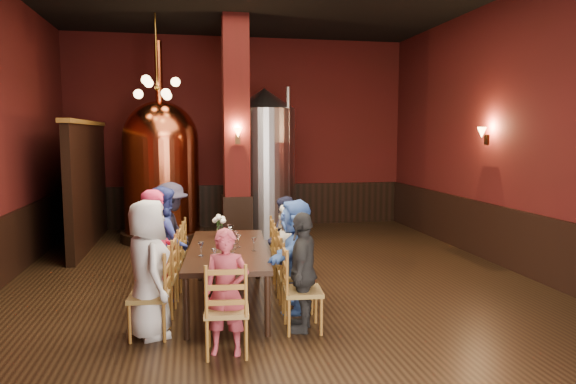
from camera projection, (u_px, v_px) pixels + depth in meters
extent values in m
plane|color=black|center=(274.00, 283.00, 7.69)|extent=(10.00, 10.00, 0.00)
cube|color=#480F0F|center=(241.00, 133.00, 12.32)|extent=(8.00, 0.02, 4.50)
cube|color=#480F0F|center=(434.00, 127.00, 2.55)|extent=(8.00, 0.02, 4.50)
cube|color=#480F0F|center=(521.00, 132.00, 8.18)|extent=(0.02, 10.00, 4.50)
cube|color=black|center=(513.00, 240.00, 8.37)|extent=(0.08, 9.90, 1.00)
cube|color=black|center=(241.00, 205.00, 12.47)|extent=(7.90, 0.08, 1.00)
cube|color=#480F0F|center=(236.00, 133.00, 10.11)|extent=(0.58, 0.58, 4.50)
cube|color=black|center=(88.00, 186.00, 10.08)|extent=(0.22, 3.50, 2.40)
cube|color=black|center=(228.00, 250.00, 6.66)|extent=(1.19, 2.47, 0.06)
cylinder|color=black|center=(186.00, 309.00, 5.53)|extent=(0.07, 0.07, 0.69)
cylinder|color=black|center=(268.00, 306.00, 5.62)|extent=(0.07, 0.07, 0.69)
cylinder|color=black|center=(200.00, 258.00, 7.78)|extent=(0.07, 0.07, 0.69)
cylinder|color=black|center=(258.00, 257.00, 7.87)|extent=(0.07, 0.07, 0.69)
imported|color=silver|center=(148.00, 269.00, 5.58)|extent=(0.66, 0.84, 1.52)
imported|color=#BD2043|center=(157.00, 253.00, 6.24)|extent=(0.47, 0.62, 1.56)
imported|color=navy|center=(164.00, 243.00, 6.89)|extent=(0.53, 0.81, 1.53)
imported|color=black|center=(170.00, 234.00, 7.55)|extent=(0.93, 1.13, 1.52)
imported|color=black|center=(303.00, 272.00, 5.77)|extent=(0.59, 0.86, 1.36)
imported|color=#3B63B3|center=(296.00, 255.00, 6.42)|extent=(0.90, 1.37, 1.42)
imported|color=#B4B09F|center=(290.00, 249.00, 7.09)|extent=(0.42, 0.63, 1.27)
imported|color=#191B32|center=(285.00, 239.00, 7.75)|extent=(0.39, 0.66, 1.29)
imported|color=#9F3543|center=(226.00, 292.00, 5.14)|extent=(0.53, 0.41, 1.28)
cylinder|color=black|center=(163.00, 235.00, 10.87)|extent=(1.74, 1.74, 0.19)
cylinder|color=#BA4E2B|center=(162.00, 185.00, 10.75)|extent=(1.60, 1.60, 1.93)
sphere|color=#BA4E2B|center=(161.00, 139.00, 10.64)|extent=(1.55, 1.55, 1.55)
cylinder|color=#BA4E2B|center=(159.00, 72.00, 10.49)|extent=(0.15, 0.15, 1.26)
cylinder|color=#B2B2B7|center=(265.00, 172.00, 11.30)|extent=(1.46, 1.46, 2.77)
cone|color=#B2B2B7|center=(264.00, 99.00, 11.12)|extent=(1.33, 1.33, 0.44)
cylinder|color=#B2B2B7|center=(288.00, 161.00, 10.92)|extent=(0.09, 0.09, 3.10)
cylinder|color=white|center=(220.00, 231.00, 7.33)|extent=(0.10, 0.10, 0.18)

